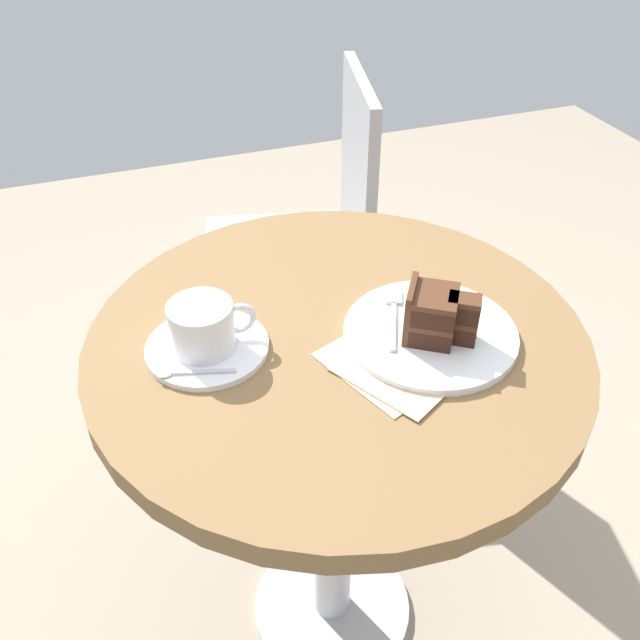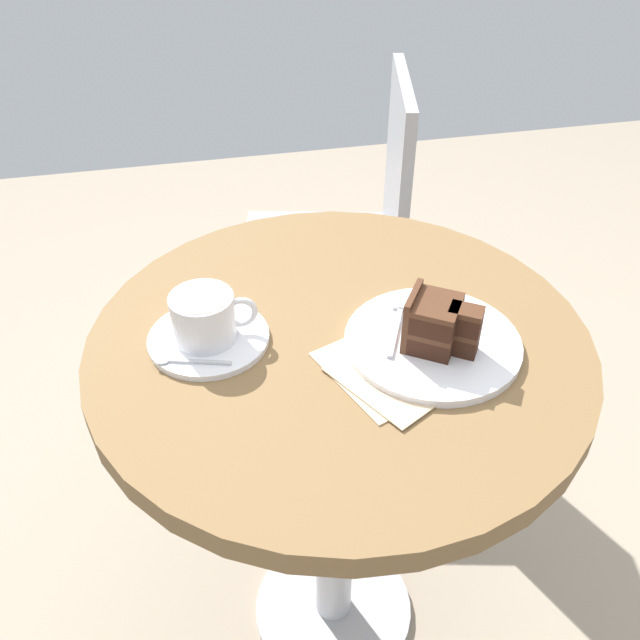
% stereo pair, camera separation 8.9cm
% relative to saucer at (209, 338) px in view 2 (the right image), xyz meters
% --- Properties ---
extents(ground_plane, '(4.40, 4.40, 0.01)m').
position_rel_saucer_xyz_m(ground_plane, '(0.18, -0.03, -0.73)').
color(ground_plane, gray).
rests_on(ground_plane, ground).
extents(cafe_table, '(0.69, 0.69, 0.72)m').
position_rel_saucer_xyz_m(cafe_table, '(0.18, -0.03, -0.13)').
color(cafe_table, brown).
rests_on(cafe_table, ground).
extents(saucer, '(0.16, 0.16, 0.01)m').
position_rel_saucer_xyz_m(saucer, '(0.00, 0.00, 0.00)').
color(saucer, white).
rests_on(saucer, cafe_table).
extents(coffee_cup, '(0.12, 0.09, 0.07)m').
position_rel_saucer_xyz_m(coffee_cup, '(-0.00, -0.00, 0.04)').
color(coffee_cup, white).
rests_on(coffee_cup, saucer).
extents(teaspoon, '(0.10, 0.04, 0.00)m').
position_rel_saucer_xyz_m(teaspoon, '(-0.04, -0.05, 0.01)').
color(teaspoon, '#B7B7BC').
rests_on(teaspoon, saucer).
extents(cake_plate, '(0.24, 0.24, 0.01)m').
position_rel_saucer_xyz_m(cake_plate, '(0.29, -0.08, 0.00)').
color(cake_plate, white).
rests_on(cake_plate, cafe_table).
extents(cake_slice, '(0.11, 0.09, 0.08)m').
position_rel_saucer_xyz_m(cake_slice, '(0.29, -0.09, 0.04)').
color(cake_slice, '#381E14').
rests_on(cake_slice, cake_plate).
extents(fork, '(0.07, 0.13, 0.00)m').
position_rel_saucer_xyz_m(fork, '(0.26, -0.02, 0.01)').
color(fork, '#B7B7BC').
rests_on(fork, cake_plate).
extents(napkin, '(0.20, 0.22, 0.00)m').
position_rel_saucer_xyz_m(napkin, '(0.23, -0.11, -0.00)').
color(napkin, tan).
rests_on(napkin, cafe_table).
extents(cafe_chair, '(0.46, 0.46, 0.85)m').
position_rel_saucer_xyz_m(cafe_chair, '(0.37, 0.61, -0.22)').
color(cafe_chair, '#9E9EA3').
rests_on(cafe_chair, ground).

